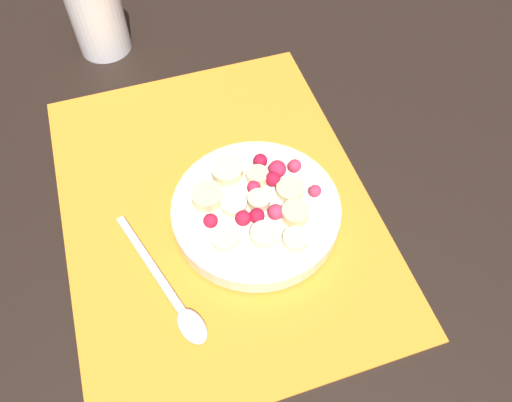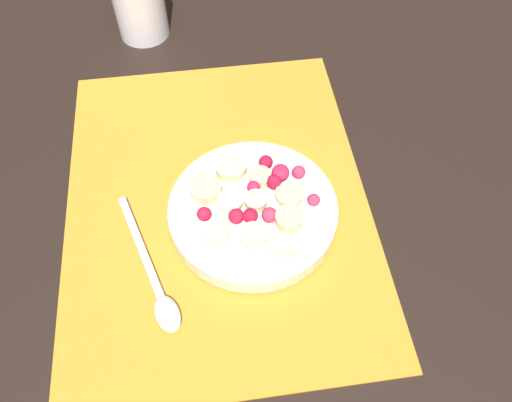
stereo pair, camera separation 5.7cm
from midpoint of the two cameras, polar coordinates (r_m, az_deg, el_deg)
ground_plane at (r=0.61m, az=-7.15°, el=-0.72°), size 3.00×3.00×0.00m
placemat at (r=0.61m, az=-7.18°, el=-0.57°), size 0.48×0.37×0.01m
fruit_bowl at (r=0.58m, az=-2.80°, el=-1.05°), size 0.20×0.20×0.05m
spoon at (r=0.55m, az=-12.16°, el=-11.40°), size 0.18×0.07×0.01m
drinking_glass at (r=0.82m, az=-19.78°, el=19.37°), size 0.08×0.08×0.12m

